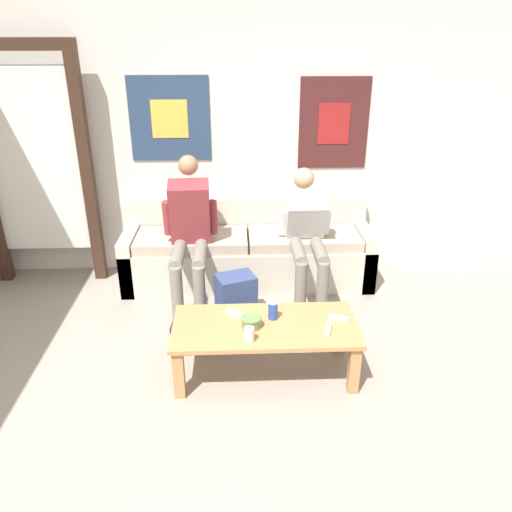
{
  "coord_description": "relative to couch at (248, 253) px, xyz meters",
  "views": [
    {
      "loc": [
        0.07,
        -2.09,
        2.19
      ],
      "look_at": [
        0.22,
        1.32,
        0.65
      ],
      "focal_mm": 35.0,
      "sensor_mm": 36.0,
      "label": 1
    }
  ],
  "objects": [
    {
      "name": "person_seated_teen",
      "position": [
        0.5,
        -0.32,
        0.33
      ],
      "size": [
        0.47,
        0.99,
        1.1
      ],
      "color": "gray",
      "rests_on": "ground_plane"
    },
    {
      "name": "person_seated_adult",
      "position": [
        -0.5,
        -0.36,
        0.39
      ],
      "size": [
        0.47,
        0.88,
        1.25
      ],
      "color": "gray",
      "rests_on": "ground_plane"
    },
    {
      "name": "drink_can_blue",
      "position": [
        0.13,
        -1.36,
        0.17
      ],
      "size": [
        0.07,
        0.07,
        0.12
      ],
      "color": "#28479E",
      "rests_on": "coffee_table"
    },
    {
      "name": "game_controller_far_center",
      "position": [
        -0.12,
        -1.3,
        0.12
      ],
      "size": [
        0.14,
        0.11,
        0.03
      ],
      "color": "white",
      "rests_on": "coffee_table"
    },
    {
      "name": "game_controller_near_right",
      "position": [
        0.49,
        -1.53,
        0.12
      ],
      "size": [
        0.07,
        0.15,
        0.03
      ],
      "color": "white",
      "rests_on": "coffee_table"
    },
    {
      "name": "ground_plane",
      "position": [
        -0.18,
        -2.21,
        -0.28
      ],
      "size": [
        18.0,
        18.0,
        0.0
      ],
      "primitive_type": "plane",
      "color": "gray"
    },
    {
      "name": "backpack",
      "position": [
        -0.11,
        -0.76,
        -0.08
      ],
      "size": [
        0.36,
        0.32,
        0.41
      ],
      "color": "navy",
      "rests_on": "ground_plane"
    },
    {
      "name": "wall_back",
      "position": [
        -0.18,
        0.35,
        1.0
      ],
      "size": [
        10.0,
        0.07,
        2.55
      ],
      "color": "silver",
      "rests_on": "ground_plane"
    },
    {
      "name": "pillar_candle",
      "position": [
        -0.04,
        -1.63,
        0.16
      ],
      "size": [
        0.06,
        0.06,
        0.11
      ],
      "color": "silver",
      "rests_on": "coffee_table"
    },
    {
      "name": "game_controller_near_left",
      "position": [
        0.59,
        -1.39,
        0.12
      ],
      "size": [
        0.14,
        0.09,
        0.03
      ],
      "color": "white",
      "rests_on": "coffee_table"
    },
    {
      "name": "coffee_table",
      "position": [
        0.08,
        -1.44,
        0.05
      ],
      "size": [
        1.25,
        0.58,
        0.39
      ],
      "color": "#B27F4C",
      "rests_on": "ground_plane"
    },
    {
      "name": "door_frame",
      "position": [
        -1.88,
        0.13,
        0.92
      ],
      "size": [
        1.0,
        0.1,
        2.15
      ],
      "color": "#382319",
      "rests_on": "ground_plane"
    },
    {
      "name": "ceramic_bowl",
      "position": [
        -0.02,
        -1.46,
        0.15
      ],
      "size": [
        0.14,
        0.14,
        0.08
      ],
      "color": "#607F47",
      "rests_on": "coffee_table"
    },
    {
      "name": "couch",
      "position": [
        0.0,
        0.0,
        0.0
      ],
      "size": [
        2.29,
        0.68,
        0.74
      ],
      "color": "beige",
      "rests_on": "ground_plane"
    }
  ]
}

